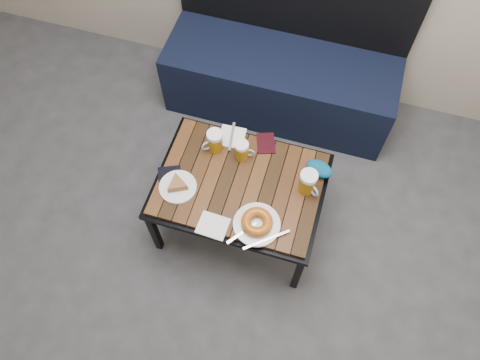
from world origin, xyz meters
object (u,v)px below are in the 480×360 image
(passport_burgundy, at_px, (266,143))
(cafe_table, at_px, (240,187))
(passport_navy, at_px, (170,173))
(knit_pouch, at_px, (319,169))
(beer_mug_left, at_px, (215,141))
(plate_bagel, at_px, (257,223))
(beer_mug_right, at_px, (308,182))
(bench, at_px, (281,75))
(plate_pie, at_px, (178,186))
(beer_mug_centre, at_px, (242,150))

(passport_burgundy, bearing_deg, cafe_table, -122.93)
(passport_navy, height_order, knit_pouch, knit_pouch)
(passport_burgundy, bearing_deg, knit_pouch, -35.58)
(beer_mug_left, bearing_deg, passport_burgundy, 159.76)
(plate_bagel, distance_m, passport_navy, 0.52)
(beer_mug_right, distance_m, passport_navy, 0.69)
(beer_mug_right, bearing_deg, beer_mug_left, -152.07)
(cafe_table, relative_size, beer_mug_left, 6.49)
(passport_burgundy, xyz_separation_m, knit_pouch, (0.30, -0.09, 0.03))
(plate_bagel, bearing_deg, bench, 97.42)
(cafe_table, bearing_deg, passport_burgundy, 76.38)
(beer_mug_right, bearing_deg, plate_pie, -125.10)
(bench, height_order, beer_mug_centre, bench)
(beer_mug_centre, bearing_deg, cafe_table, -84.59)
(beer_mug_centre, distance_m, plate_pie, 0.37)
(beer_mug_centre, bearing_deg, beer_mug_left, 169.03)
(beer_mug_centre, relative_size, plate_pie, 0.62)
(cafe_table, height_order, beer_mug_right, beer_mug_right)
(plate_pie, relative_size, passport_burgundy, 1.47)
(beer_mug_right, xyz_separation_m, plate_pie, (-0.61, -0.17, -0.05))
(bench, bearing_deg, knit_pouch, -63.58)
(beer_mug_left, bearing_deg, cafe_table, 96.01)
(beer_mug_left, relative_size, passport_navy, 1.13)
(cafe_table, relative_size, knit_pouch, 6.14)
(beer_mug_left, xyz_separation_m, passport_burgundy, (0.24, 0.10, -0.06))
(bench, height_order, knit_pouch, bench)
(beer_mug_left, height_order, beer_mug_right, beer_mug_right)
(bench, distance_m, beer_mug_centre, 0.80)
(beer_mug_centre, height_order, knit_pouch, beer_mug_centre)
(bench, distance_m, passport_burgundy, 0.68)
(plate_pie, xyz_separation_m, passport_navy, (-0.07, 0.06, -0.02))
(passport_burgundy, bearing_deg, beer_mug_right, -56.82)
(beer_mug_left, xyz_separation_m, beer_mug_right, (0.50, -0.10, 0.00))
(bench, bearing_deg, plate_pie, -105.60)
(cafe_table, distance_m, plate_bagel, 0.25)
(bench, bearing_deg, beer_mug_left, -103.54)
(passport_navy, relative_size, passport_burgundy, 0.90)
(bench, distance_m, cafe_table, 0.92)
(plate_bagel, xyz_separation_m, passport_burgundy, (-0.08, 0.46, -0.02))
(plate_bagel, height_order, knit_pouch, plate_bagel)
(cafe_table, distance_m, passport_burgundy, 0.27)
(plate_pie, distance_m, knit_pouch, 0.71)
(plate_pie, height_order, passport_burgundy, plate_pie)
(cafe_table, bearing_deg, knit_pouch, 25.71)
(cafe_table, relative_size, beer_mug_centre, 7.30)
(bench, bearing_deg, beer_mug_right, -68.88)
(bench, relative_size, beer_mug_right, 10.22)
(beer_mug_left, height_order, plate_bagel, beer_mug_left)
(bench, height_order, beer_mug_left, bench)
(bench, bearing_deg, cafe_table, -89.86)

